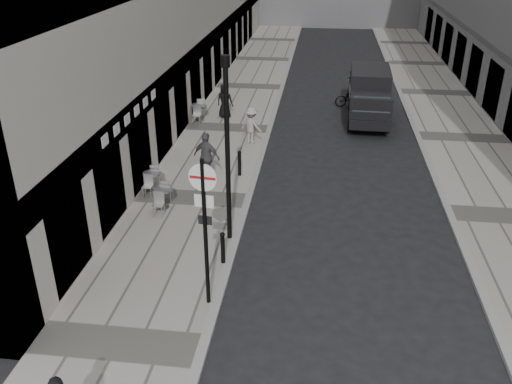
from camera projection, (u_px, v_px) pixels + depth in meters
sidewalk at (228, 128)px, 26.35m from camera, size 4.00×60.00×0.12m
far_sidewalk at (462, 138)px, 25.12m from camera, size 4.00×60.00×0.12m
sign_post at (205, 215)px, 12.97m from camera, size 0.69×0.14×4.02m
lamppost at (227, 143)px, 15.62m from camera, size 0.26×0.26×5.69m
bollard_near at (240, 164)px, 21.04m from camera, size 0.13×0.13×0.96m
bollard_far at (223, 249)px, 15.54m from camera, size 0.12×0.12×0.93m
panel_van at (370, 93)px, 27.12m from camera, size 2.12×5.30×2.46m
cyclist at (353, 92)px, 29.42m from camera, size 2.00×1.11×2.04m
pedestrian_a at (207, 157)px, 20.46m from camera, size 1.21×0.83×1.91m
pedestrian_b at (251, 126)px, 24.02m from camera, size 1.24×1.04×1.67m
pedestrian_c at (225, 101)px, 27.34m from camera, size 0.94×0.71×1.74m
cafe_table_near at (163, 197)px, 18.59m from camera, size 0.65×1.48×0.84m
cafe_table_mid at (152, 180)px, 19.89m from camera, size 0.63×1.43×0.82m
cafe_table_far at (199, 111)px, 27.01m from camera, size 0.76×1.71×0.98m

